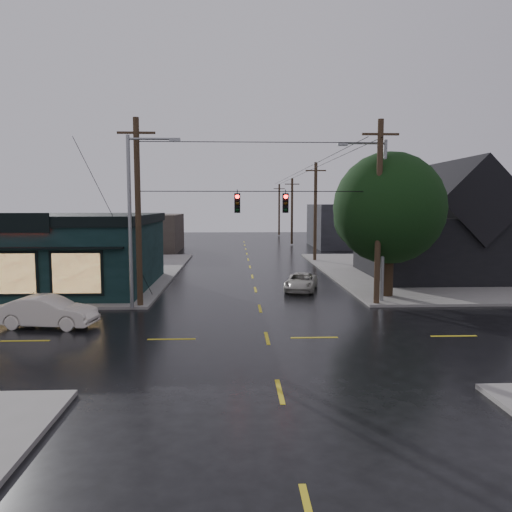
{
  "coord_description": "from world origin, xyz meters",
  "views": [
    {
      "loc": [
        -1.32,
        -20.45,
        5.61
      ],
      "look_at": [
        -0.25,
        5.05,
        2.96
      ],
      "focal_mm": 35.0,
      "sensor_mm": 36.0,
      "label": 1
    }
  ],
  "objects_px": {
    "utility_pole_nw": "(140,308)",
    "utility_pole_ne": "(376,306)",
    "suv_silver": "(301,282)",
    "sedan_cream": "(48,312)",
    "corner_tree": "(389,208)"
  },
  "relations": [
    {
      "from": "utility_pole_ne",
      "to": "suv_silver",
      "type": "distance_m",
      "value": 6.18
    },
    {
      "from": "corner_tree",
      "to": "sedan_cream",
      "type": "distance_m",
      "value": 19.4
    },
    {
      "from": "utility_pole_ne",
      "to": "suv_silver",
      "type": "xyz_separation_m",
      "value": [
        -3.53,
        5.04,
        0.57
      ]
    },
    {
      "from": "corner_tree",
      "to": "utility_pole_nw",
      "type": "bearing_deg",
      "value": -170.95
    },
    {
      "from": "corner_tree",
      "to": "suv_silver",
      "type": "xyz_separation_m",
      "value": [
        -4.81,
        2.77,
        -4.8
      ]
    },
    {
      "from": "utility_pole_nw",
      "to": "utility_pole_ne",
      "type": "bearing_deg",
      "value": 0.0
    },
    {
      "from": "sedan_cream",
      "to": "suv_silver",
      "type": "bearing_deg",
      "value": -46.26
    },
    {
      "from": "corner_tree",
      "to": "utility_pole_nw",
      "type": "relative_size",
      "value": 0.84
    },
    {
      "from": "utility_pole_ne",
      "to": "suv_silver",
      "type": "bearing_deg",
      "value": 125.04
    },
    {
      "from": "utility_pole_nw",
      "to": "sedan_cream",
      "type": "distance_m",
      "value": 5.45
    },
    {
      "from": "utility_pole_ne",
      "to": "sedan_cream",
      "type": "xyz_separation_m",
      "value": [
        -16.41,
        -4.19,
        0.72
      ]
    },
    {
      "from": "corner_tree",
      "to": "sedan_cream",
      "type": "bearing_deg",
      "value": -159.93
    },
    {
      "from": "utility_pole_ne",
      "to": "sedan_cream",
      "type": "relative_size",
      "value": 2.32
    },
    {
      "from": "utility_pole_nw",
      "to": "utility_pole_ne",
      "type": "relative_size",
      "value": 1.0
    },
    {
      "from": "utility_pole_ne",
      "to": "suv_silver",
      "type": "relative_size",
      "value": 2.49
    }
  ]
}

